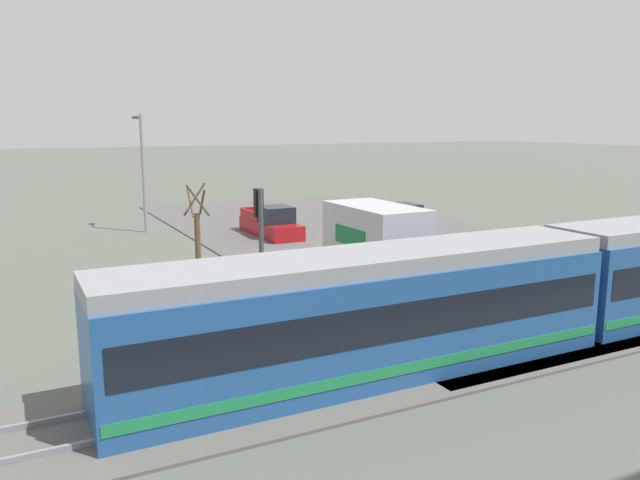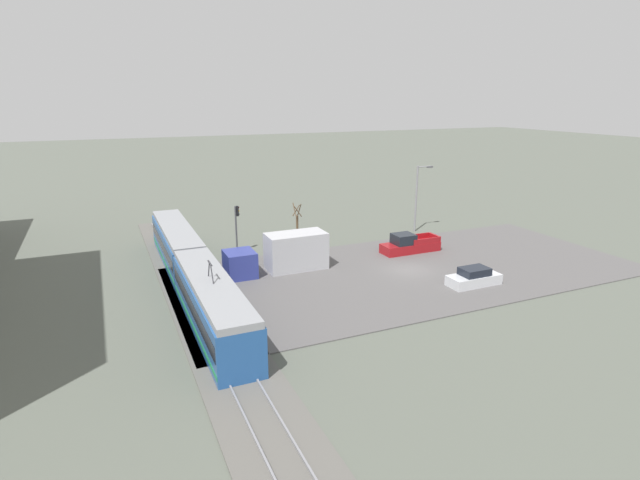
% 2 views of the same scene
% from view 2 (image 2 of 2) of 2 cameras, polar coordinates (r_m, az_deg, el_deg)
% --- Properties ---
extents(ground_plane, '(320.00, 320.00, 0.00)m').
position_cam_2_polar(ground_plane, '(43.43, 10.20, -3.48)').
color(ground_plane, '#565B51').
extents(road_surface, '(17.88, 39.42, 0.08)m').
position_cam_2_polar(road_surface, '(43.42, 10.20, -3.43)').
color(road_surface, '#565454').
rests_on(road_surface, ground).
extents(rail_bed, '(52.53, 4.40, 0.22)m').
position_cam_2_polar(rail_bed, '(37.05, -13.47, -7.10)').
color(rail_bed, '#5B5954').
rests_on(rail_bed, ground).
extents(light_rail_tram, '(28.71, 2.70, 4.44)m').
position_cam_2_polar(light_rail_tram, '(39.13, -14.41, -3.34)').
color(light_rail_tram, '#235193').
rests_on(light_rail_tram, ground).
extents(box_truck, '(2.58, 8.68, 3.14)m').
position_cam_2_polar(box_truck, '(42.34, -4.26, -1.60)').
color(box_truck, navy).
rests_on(box_truck, ground).
extents(pickup_truck, '(1.92, 5.74, 1.83)m').
position_cam_2_polar(pickup_truck, '(48.22, 10.16, -0.55)').
color(pickup_truck, maroon).
rests_on(pickup_truck, ground).
extents(sedan_car_0, '(1.76, 4.28, 1.41)m').
position_cam_2_polar(sedan_car_0, '(41.09, 17.18, -4.14)').
color(sedan_car_0, silver).
rests_on(sedan_car_0, ground).
extents(traffic_light_pole, '(0.28, 0.47, 4.55)m').
position_cam_2_polar(traffic_light_pole, '(47.47, -9.49, 2.00)').
color(traffic_light_pole, '#47474C').
rests_on(traffic_light_pole, ground).
extents(street_tree, '(1.01, 0.84, 4.22)m').
position_cam_2_polar(street_tree, '(49.93, -2.62, 1.64)').
color(street_tree, brown).
rests_on(street_tree, ground).
extents(street_lamp_near_crossing, '(0.36, 1.95, 7.23)m').
position_cam_2_polar(street_lamp_near_crossing, '(55.39, 11.15, 5.23)').
color(street_lamp_near_crossing, gray).
rests_on(street_lamp_near_crossing, ground).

